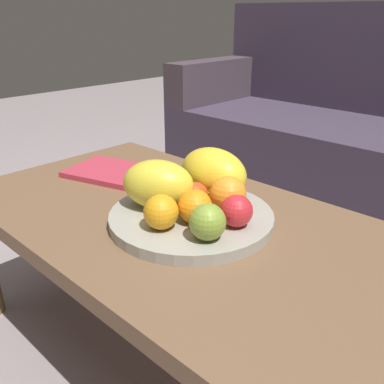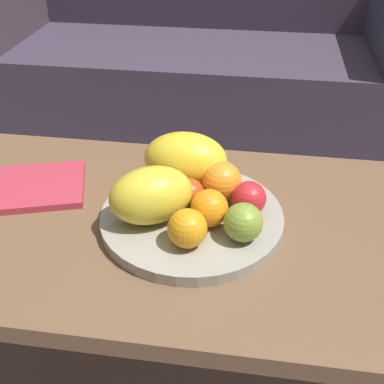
{
  "view_description": "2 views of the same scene",
  "coord_description": "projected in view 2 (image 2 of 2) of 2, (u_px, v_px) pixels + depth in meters",
  "views": [
    {
      "loc": [
        0.63,
        -0.63,
        0.86
      ],
      "look_at": [
        0.03,
        0.0,
        0.49
      ],
      "focal_mm": 39.74,
      "sensor_mm": 36.0,
      "label": 1
    },
    {
      "loc": [
        0.15,
        -0.79,
        1.03
      ],
      "look_at": [
        0.03,
        0.0,
        0.49
      ],
      "focal_mm": 45.84,
      "sensor_mm": 36.0,
      "label": 2
    }
  ],
  "objects": [
    {
      "name": "melon_smaller_beside",
      "position": [
        151.0,
        195.0,
        0.95
      ],
      "size": [
        0.2,
        0.18,
        0.11
      ],
      "primitive_type": "ellipsoid",
      "rotation": [
        0.0,
        0.0,
        0.5
      ],
      "color": "yellow",
      "rests_on": "fruit_bowl"
    },
    {
      "name": "banana_bunch",
      "position": [
        190.0,
        177.0,
        1.05
      ],
      "size": [
        0.16,
        0.14,
        0.06
      ],
      "color": "yellow",
      "rests_on": "fruit_bowl"
    },
    {
      "name": "ground_plane",
      "position": [
        180.0,
        349.0,
        1.25
      ],
      "size": [
        8.0,
        8.0,
        0.0
      ],
      "primitive_type": "plane",
      "color": "gray"
    },
    {
      "name": "apple_right",
      "position": [
        243.0,
        222.0,
        0.91
      ],
      "size": [
        0.07,
        0.07,
        0.07
      ],
      "primitive_type": "sphere",
      "color": "olive",
      "rests_on": "fruit_bowl"
    },
    {
      "name": "couch",
      "position": [
        195.0,
        61.0,
        2.13
      ],
      "size": [
        1.7,
        0.7,
        0.9
      ],
      "color": "#3D3244",
      "rests_on": "ground_plane"
    },
    {
      "name": "apple_left",
      "position": [
        189.0,
        194.0,
        1.0
      ],
      "size": [
        0.06,
        0.06,
        0.06
      ],
      "primitive_type": "sphere",
      "color": "#A73F18",
      "rests_on": "fruit_bowl"
    },
    {
      "name": "coffee_table",
      "position": [
        178.0,
        237.0,
        1.04
      ],
      "size": [
        1.17,
        0.63,
        0.41
      ],
      "color": "brown",
      "rests_on": "ground_plane"
    },
    {
      "name": "orange_right",
      "position": [
        209.0,
        208.0,
        0.95
      ],
      "size": [
        0.07,
        0.07,
        0.07
      ],
      "primitive_type": "sphere",
      "color": "orange",
      "rests_on": "fruit_bowl"
    },
    {
      "name": "melon_large_front",
      "position": [
        185.0,
        159.0,
        1.06
      ],
      "size": [
        0.18,
        0.12,
        0.12
      ],
      "primitive_type": "ellipsoid",
      "rotation": [
        0.0,
        0.0,
        -0.0
      ],
      "color": "yellow",
      "rests_on": "fruit_bowl"
    },
    {
      "name": "magazine",
      "position": [
        28.0,
        187.0,
        1.11
      ],
      "size": [
        0.29,
        0.25,
        0.02
      ],
      "primitive_type": "cube",
      "rotation": [
        0.0,
        0.0,
        0.3
      ],
      "color": "#B93446",
      "rests_on": "coffee_table"
    },
    {
      "name": "fruit_bowl",
      "position": [
        192.0,
        217.0,
        1.01
      ],
      "size": [
        0.37,
        0.37,
        0.03
      ],
      "primitive_type": "cylinder",
      "color": "#9D9A8F",
      "rests_on": "coffee_table"
    },
    {
      "name": "apple_front",
      "position": [
        249.0,
        198.0,
        0.98
      ],
      "size": [
        0.07,
        0.07,
        0.07
      ],
      "primitive_type": "sphere",
      "color": "red",
      "rests_on": "fruit_bowl"
    },
    {
      "name": "orange_left",
      "position": [
        222.0,
        181.0,
        1.02
      ],
      "size": [
        0.08,
        0.08,
        0.08
      ],
      "primitive_type": "sphere",
      "color": "orange",
      "rests_on": "fruit_bowl"
    },
    {
      "name": "orange_front",
      "position": [
        187.0,
        228.0,
        0.9
      ],
      "size": [
        0.07,
        0.07,
        0.07
      ],
      "primitive_type": "sphere",
      "color": "orange",
      "rests_on": "fruit_bowl"
    }
  ]
}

